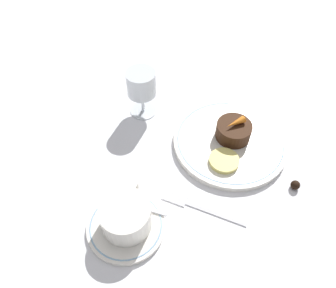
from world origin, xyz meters
TOP-DOWN VIEW (x-y plane):
  - ground_plane at (0.00, 0.00)m, footprint 3.00×3.00m
  - dinner_plate at (0.02, -0.04)m, footprint 0.26×0.26m
  - saucer at (-0.23, 0.13)m, footprint 0.15×0.15m
  - coffee_cup at (-0.22, 0.13)m, footprint 0.12×0.09m
  - spoon at (-0.18, 0.13)m, footprint 0.02×0.11m
  - wine_glass at (0.08, 0.19)m, footprint 0.07×0.07m
  - fork at (-0.15, 0.01)m, footprint 0.04×0.17m
  - dessert_cake at (0.04, -0.04)m, footprint 0.08×0.08m
  - carrot_garnish at (0.04, -0.04)m, footprint 0.04×0.04m
  - pineapple_slice at (-0.04, -0.03)m, footprint 0.06×0.06m
  - chocolate_truffle at (-0.06, -0.18)m, footprint 0.02×0.02m

SIDE VIEW (x-z plane):
  - ground_plane at x=0.00m, z-range 0.00..0.00m
  - fork at x=-0.15m, z-range 0.00..0.01m
  - saucer at x=-0.23m, z-range 0.00..0.01m
  - dinner_plate at x=0.02m, z-range 0.00..0.02m
  - chocolate_truffle at x=-0.06m, z-range 0.00..0.02m
  - spoon at x=-0.18m, z-range 0.01..0.01m
  - pineapple_slice at x=-0.04m, z-range 0.01..0.02m
  - dessert_cake at x=0.04m, z-range 0.01..0.05m
  - coffee_cup at x=-0.22m, z-range 0.01..0.07m
  - carrot_garnish at x=0.04m, z-range 0.05..0.07m
  - wine_glass at x=0.08m, z-range 0.02..0.14m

